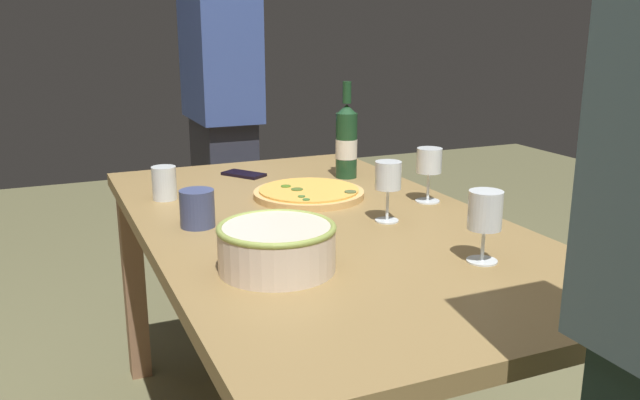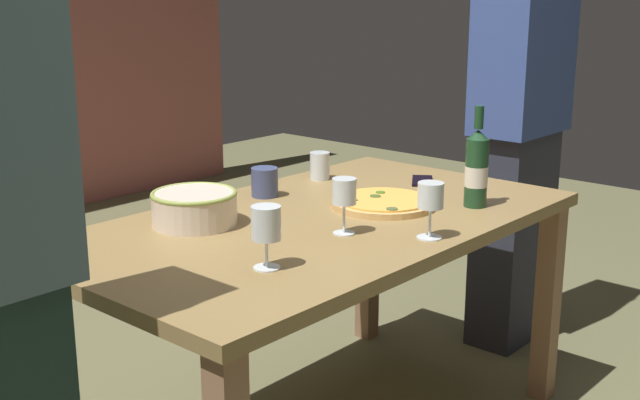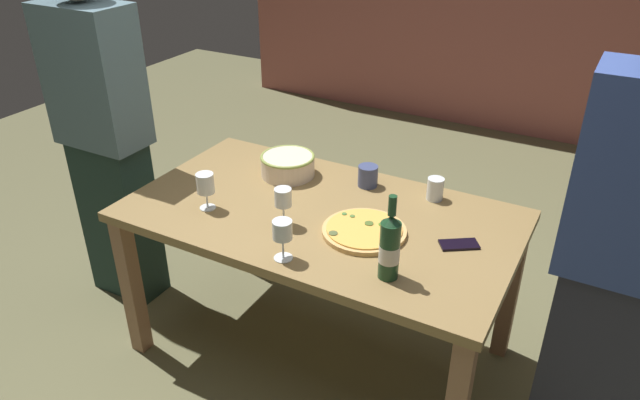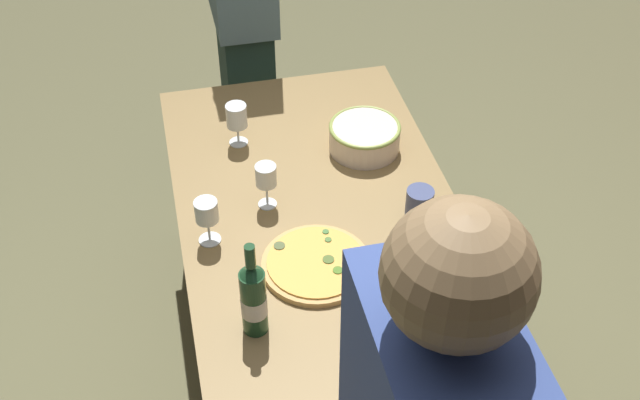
{
  "view_description": "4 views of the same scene",
  "coord_description": "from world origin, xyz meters",
  "views": [
    {
      "loc": [
        -1.53,
        0.67,
        1.26
      ],
      "look_at": [
        0.0,
        0.0,
        0.81
      ],
      "focal_mm": 37.34,
      "sensor_mm": 36.0,
      "label": 1
    },
    {
      "loc": [
        -1.77,
        -1.56,
        1.43
      ],
      "look_at": [
        0.0,
        0.0,
        0.81
      ],
      "focal_mm": 46.09,
      "sensor_mm": 36.0,
      "label": 2
    },
    {
      "loc": [
        1.02,
        -1.85,
        1.98
      ],
      "look_at": [
        0.0,
        0.0,
        0.81
      ],
      "focal_mm": 33.25,
      "sensor_mm": 36.0,
      "label": 3
    },
    {
      "loc": [
        1.86,
        -0.42,
        2.5
      ],
      "look_at": [
        0.0,
        0.0,
        0.81
      ],
      "focal_mm": 45.32,
      "sensor_mm": 36.0,
      "label": 4
    }
  ],
  "objects": [
    {
      "name": "ground_plane",
      "position": [
        0.0,
        0.0,
        0.0
      ],
      "size": [
        8.0,
        8.0,
        0.0
      ],
      "primitive_type": "plane",
      "color": "#666442"
    },
    {
      "name": "dining_table",
      "position": [
        0.0,
        0.0,
        0.66
      ],
      "size": [
        1.6,
        0.9,
        0.75
      ],
      "color": "olive",
      "rests_on": "ground"
    },
    {
      "name": "pizza",
      "position": [
        0.23,
        -0.06,
        0.76
      ],
      "size": [
        0.33,
        0.33,
        0.03
      ],
      "color": "tan",
      "rests_on": "dining_table"
    },
    {
      "name": "serving_bowl",
      "position": [
        -0.29,
        0.23,
        0.8
      ],
      "size": [
        0.25,
        0.25,
        0.1
      ],
      "color": "beige",
      "rests_on": "dining_table"
    },
    {
      "name": "wine_bottle",
      "position": [
        0.42,
        -0.28,
        0.87
      ],
      "size": [
        0.07,
        0.07,
        0.32
      ],
      "color": "#1C4124",
      "rests_on": "dining_table"
    },
    {
      "name": "wine_glass_near_pizza",
      "position": [
        0.05,
        -0.36,
        0.86
      ],
      "size": [
        0.07,
        0.07,
        0.16
      ],
      "color": "white",
      "rests_on": "dining_table"
    },
    {
      "name": "wine_glass_by_bottle",
      "position": [
        -0.42,
        -0.2,
        0.86
      ],
      "size": [
        0.07,
        0.07,
        0.16
      ],
      "color": "white",
      "rests_on": "dining_table"
    },
    {
      "name": "wine_glass_far_left",
      "position": [
        -0.08,
        -0.16,
        0.86
      ],
      "size": [
        0.07,
        0.07,
        0.16
      ],
      "color": "white",
      "rests_on": "dining_table"
    },
    {
      "name": "cup_amber",
      "position": [
        0.38,
        0.33,
        0.8
      ],
      "size": [
        0.07,
        0.07,
        0.1
      ],
      "primitive_type": "cylinder",
      "color": "white",
      "rests_on": "dining_table"
    },
    {
      "name": "cup_ceramic",
      "position": [
        0.07,
        0.31,
        0.8
      ],
      "size": [
        0.09,
        0.09,
        0.1
      ],
      "primitive_type": "cylinder",
      "color": "#3F4A75",
      "rests_on": "dining_table"
    },
    {
      "name": "cell_phone",
      "position": [
        0.58,
        0.03,
        0.76
      ],
      "size": [
        0.16,
        0.14,
        0.01
      ],
      "primitive_type": "cube",
      "rotation": [
        0.0,
        0.0,
        5.31
      ],
      "color": "black",
      "rests_on": "dining_table"
    },
    {
      "name": "person_host",
      "position": [
        -1.13,
        -0.07,
        0.88
      ],
      "size": [
        0.42,
        0.24,
        1.73
      ],
      "rotation": [
        0.0,
        0.0,
        0.06
      ],
      "color": "#1D332E",
      "rests_on": "ground"
    },
    {
      "name": "person_guest_left",
      "position": [
        1.12,
        -0.05,
        0.9
      ],
      "size": [
        0.41,
        0.24,
        1.76
      ],
      "rotation": [
        0.0,
        0.0,
        3.1
      ],
      "color": "#2C2E3C",
      "rests_on": "ground"
    }
  ]
}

